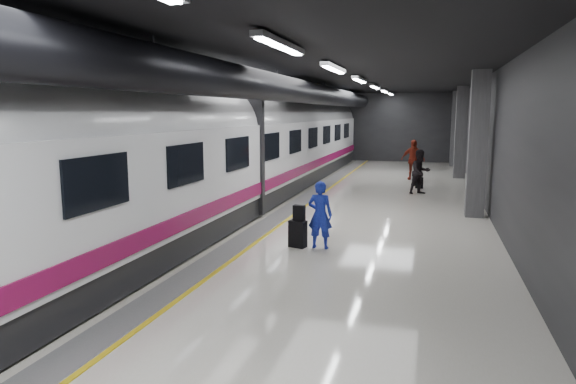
% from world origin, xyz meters
% --- Properties ---
extents(ground, '(40.00, 40.00, 0.00)m').
position_xyz_m(ground, '(0.00, 0.00, 0.00)').
color(ground, silver).
rests_on(ground, ground).
extents(platform_hall, '(10.02, 40.02, 4.51)m').
position_xyz_m(platform_hall, '(-0.29, 0.96, 3.54)').
color(platform_hall, black).
rests_on(platform_hall, ground).
extents(train, '(3.05, 38.00, 4.05)m').
position_xyz_m(train, '(-3.25, -0.00, 2.07)').
color(train, black).
rests_on(train, ground).
extents(traveler_main, '(0.61, 0.41, 1.63)m').
position_xyz_m(traveler_main, '(0.69, -3.04, 0.81)').
color(traveler_main, blue).
rests_on(traveler_main, ground).
extents(suitcase_main, '(0.45, 0.33, 0.65)m').
position_xyz_m(suitcase_main, '(0.16, -3.09, 0.33)').
color(suitcase_main, black).
rests_on(suitcase_main, ground).
extents(shoulder_bag, '(0.30, 0.19, 0.37)m').
position_xyz_m(shoulder_bag, '(0.19, -3.08, 0.84)').
color(shoulder_bag, black).
rests_on(shoulder_bag, suitcase_main).
extents(traveler_far_a, '(1.09, 1.06, 1.78)m').
position_xyz_m(traveler_far_a, '(2.80, 6.13, 0.89)').
color(traveler_far_a, black).
rests_on(traveler_far_a, ground).
extents(traveler_far_b, '(1.20, 0.67, 1.93)m').
position_xyz_m(traveler_far_b, '(2.34, 10.65, 0.97)').
color(traveler_far_b, maroon).
rests_on(traveler_far_b, ground).
extents(suitcase_far, '(0.34, 0.23, 0.48)m').
position_xyz_m(suitcase_far, '(2.74, 7.76, 0.24)').
color(suitcase_far, black).
rests_on(suitcase_far, ground).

